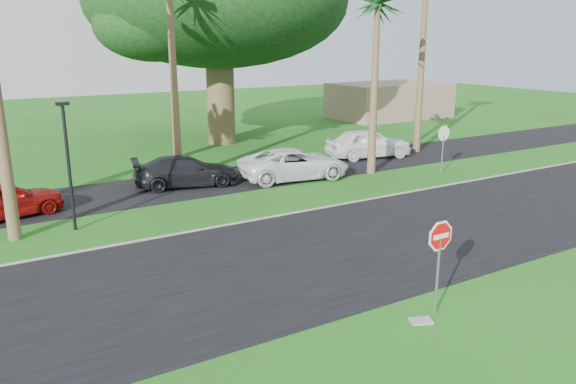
# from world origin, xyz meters

# --- Properties ---
(ground) EXTENTS (120.00, 120.00, 0.00)m
(ground) POSITION_xyz_m (0.00, 0.00, 0.00)
(ground) COLOR #205615
(ground) RESTS_ON ground
(road) EXTENTS (120.00, 8.00, 0.02)m
(road) POSITION_xyz_m (0.00, 2.00, 0.01)
(road) COLOR black
(road) RESTS_ON ground
(parking_strip) EXTENTS (120.00, 5.00, 0.02)m
(parking_strip) POSITION_xyz_m (0.00, 12.50, 0.01)
(parking_strip) COLOR black
(parking_strip) RESTS_ON ground
(curb) EXTENTS (120.00, 0.12, 0.06)m
(curb) POSITION_xyz_m (0.00, 6.05, 0.03)
(curb) COLOR gray
(curb) RESTS_ON ground
(stop_sign_near) EXTENTS (1.05, 0.07, 2.62)m
(stop_sign_near) POSITION_xyz_m (0.50, -3.00, 1.77)
(stop_sign_near) COLOR gray
(stop_sign_near) RESTS_ON ground
(stop_sign_far) EXTENTS (1.05, 0.07, 2.62)m
(stop_sign_far) POSITION_xyz_m (12.00, 8.00, 1.77)
(stop_sign_far) COLOR gray
(stop_sign_far) RESTS_ON ground
(palm_right_near) EXTENTS (5.00, 5.00, 9.50)m
(palm_right_near) POSITION_xyz_m (9.00, 10.00, 8.19)
(palm_right_near) COLOR brown
(palm_right_near) RESTS_ON ground
(canopy_tree) EXTENTS (16.50, 16.50, 13.12)m
(canopy_tree) POSITION_xyz_m (6.00, 22.00, 8.95)
(canopy_tree) COLOR brown
(canopy_tree) RESTS_ON ground
(streetlight_right) EXTENTS (0.45, 0.25, 4.64)m
(streetlight_right) POSITION_xyz_m (-6.00, 8.50, 2.65)
(streetlight_right) COLOR black
(streetlight_right) RESTS_ON ground
(building_far) EXTENTS (10.00, 6.00, 3.00)m
(building_far) POSITION_xyz_m (24.00, 26.00, 1.50)
(building_far) COLOR gray
(building_far) RESTS_ON ground
(car_red) EXTENTS (4.54, 2.65, 1.45)m
(car_red) POSITION_xyz_m (-8.03, 11.28, 0.73)
(car_red) COLOR maroon
(car_red) RESTS_ON ground
(car_dark) EXTENTS (5.21, 2.97, 1.42)m
(car_dark) POSITION_xyz_m (-0.23, 12.34, 0.71)
(car_dark) COLOR black
(car_dark) RESTS_ON ground
(car_minivan) EXTENTS (5.75, 3.29, 1.51)m
(car_minivan) POSITION_xyz_m (4.88, 10.91, 0.76)
(car_minivan) COLOR white
(car_minivan) RESTS_ON ground
(car_pickup) EXTENTS (5.30, 2.98, 1.70)m
(car_pickup) POSITION_xyz_m (11.30, 13.10, 0.85)
(car_pickup) COLOR white
(car_pickup) RESTS_ON ground
(utility_slab) EXTENTS (0.64, 0.53, 0.06)m
(utility_slab) POSITION_xyz_m (-0.08, -3.12, 0.03)
(utility_slab) COLOR gray
(utility_slab) RESTS_ON ground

